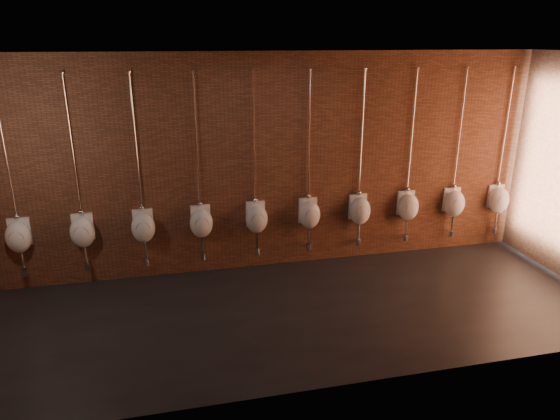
{
  "coord_description": "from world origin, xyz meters",
  "views": [
    {
      "loc": [
        -1.33,
        -5.49,
        3.36
      ],
      "look_at": [
        0.13,
        0.9,
        1.1
      ],
      "focal_mm": 32.0,
      "sensor_mm": 36.0,
      "label": 1
    }
  ],
  "objects_px": {
    "urinal_0": "(18,236)",
    "urinal_1": "(82,231)",
    "urinal_6": "(360,209)",
    "urinal_7": "(408,206)",
    "urinal_5": "(309,213)",
    "urinal_9": "(499,199)",
    "urinal_3": "(201,222)",
    "urinal_8": "(454,202)",
    "urinal_4": "(256,217)",
    "urinal_2": "(143,226)"
  },
  "relations": [
    {
      "from": "urinal_4",
      "to": "urinal_5",
      "type": "distance_m",
      "value": 0.82
    },
    {
      "from": "urinal_4",
      "to": "urinal_5",
      "type": "bearing_deg",
      "value": 0.0
    },
    {
      "from": "urinal_7",
      "to": "urinal_3",
      "type": "bearing_deg",
      "value": 180.0
    },
    {
      "from": "urinal_1",
      "to": "urinal_9",
      "type": "relative_size",
      "value": 1.0
    },
    {
      "from": "urinal_6",
      "to": "urinal_3",
      "type": "bearing_deg",
      "value": 180.0
    },
    {
      "from": "urinal_1",
      "to": "urinal_7",
      "type": "xyz_separation_m",
      "value": [
        4.9,
        0.0,
        0.0
      ]
    },
    {
      "from": "urinal_7",
      "to": "urinal_9",
      "type": "relative_size",
      "value": 1.0
    },
    {
      "from": "urinal_7",
      "to": "urinal_0",
      "type": "bearing_deg",
      "value": 180.0
    },
    {
      "from": "urinal_3",
      "to": "urinal_7",
      "type": "distance_m",
      "value": 3.27
    },
    {
      "from": "urinal_3",
      "to": "urinal_5",
      "type": "bearing_deg",
      "value": 0.0
    },
    {
      "from": "urinal_5",
      "to": "urinal_9",
      "type": "bearing_deg",
      "value": 0.0
    },
    {
      "from": "urinal_8",
      "to": "urinal_7",
      "type": "bearing_deg",
      "value": 180.0
    },
    {
      "from": "urinal_0",
      "to": "urinal_6",
      "type": "distance_m",
      "value": 4.9
    },
    {
      "from": "urinal_6",
      "to": "urinal_7",
      "type": "distance_m",
      "value": 0.82
    },
    {
      "from": "urinal_8",
      "to": "urinal_4",
      "type": "bearing_deg",
      "value": 180.0
    },
    {
      "from": "urinal_0",
      "to": "urinal_5",
      "type": "distance_m",
      "value": 4.08
    },
    {
      "from": "urinal_5",
      "to": "urinal_7",
      "type": "height_order",
      "value": "same"
    },
    {
      "from": "urinal_6",
      "to": "urinal_8",
      "type": "height_order",
      "value": "same"
    },
    {
      "from": "urinal_6",
      "to": "urinal_9",
      "type": "distance_m",
      "value": 2.45
    },
    {
      "from": "urinal_1",
      "to": "urinal_2",
      "type": "bearing_deg",
      "value": 0.0
    },
    {
      "from": "urinal_0",
      "to": "urinal_2",
      "type": "relative_size",
      "value": 1.0
    },
    {
      "from": "urinal_4",
      "to": "urinal_6",
      "type": "relative_size",
      "value": 1.0
    },
    {
      "from": "urinal_2",
      "to": "urinal_7",
      "type": "relative_size",
      "value": 1.0
    },
    {
      "from": "urinal_0",
      "to": "urinal_1",
      "type": "distance_m",
      "value": 0.82
    },
    {
      "from": "urinal_6",
      "to": "urinal_7",
      "type": "xyz_separation_m",
      "value": [
        0.82,
        0.0,
        0.0
      ]
    },
    {
      "from": "urinal_0",
      "to": "urinal_5",
      "type": "bearing_deg",
      "value": 0.0
    },
    {
      "from": "urinal_1",
      "to": "urinal_2",
      "type": "xyz_separation_m",
      "value": [
        0.82,
        0.0,
        0.0
      ]
    },
    {
      "from": "urinal_7",
      "to": "urinal_1",
      "type": "bearing_deg",
      "value": 180.0
    },
    {
      "from": "urinal_9",
      "to": "urinal_1",
      "type": "bearing_deg",
      "value": 180.0
    },
    {
      "from": "urinal_4",
      "to": "urinal_9",
      "type": "bearing_deg",
      "value": 0.0
    },
    {
      "from": "urinal_6",
      "to": "urinal_9",
      "type": "bearing_deg",
      "value": 0.0
    },
    {
      "from": "urinal_0",
      "to": "urinal_1",
      "type": "xyz_separation_m",
      "value": [
        0.82,
        0.0,
        0.0
      ]
    },
    {
      "from": "urinal_3",
      "to": "urinal_8",
      "type": "xyz_separation_m",
      "value": [
        4.08,
        0.0,
        0.0
      ]
    },
    {
      "from": "urinal_5",
      "to": "urinal_8",
      "type": "bearing_deg",
      "value": 0.0
    },
    {
      "from": "urinal_4",
      "to": "urinal_8",
      "type": "xyz_separation_m",
      "value": [
        3.27,
        0.0,
        0.0
      ]
    },
    {
      "from": "urinal_8",
      "to": "urinal_5",
      "type": "bearing_deg",
      "value": 180.0
    },
    {
      "from": "urinal_1",
      "to": "urinal_7",
      "type": "distance_m",
      "value": 4.9
    },
    {
      "from": "urinal_1",
      "to": "urinal_8",
      "type": "distance_m",
      "value": 5.72
    },
    {
      "from": "urinal_2",
      "to": "urinal_4",
      "type": "bearing_deg",
      "value": 0.0
    },
    {
      "from": "urinal_1",
      "to": "urinal_5",
      "type": "height_order",
      "value": "same"
    },
    {
      "from": "urinal_0",
      "to": "urinal_6",
      "type": "bearing_deg",
      "value": 0.0
    },
    {
      "from": "urinal_4",
      "to": "urinal_6",
      "type": "bearing_deg",
      "value": 0.0
    },
    {
      "from": "urinal_0",
      "to": "urinal_9",
      "type": "distance_m",
      "value": 7.35
    },
    {
      "from": "urinal_8",
      "to": "urinal_0",
      "type": "bearing_deg",
      "value": 180.0
    },
    {
      "from": "urinal_1",
      "to": "urinal_6",
      "type": "distance_m",
      "value": 4.08
    },
    {
      "from": "urinal_4",
      "to": "urinal_8",
      "type": "height_order",
      "value": "same"
    },
    {
      "from": "urinal_1",
      "to": "urinal_5",
      "type": "distance_m",
      "value": 3.27
    },
    {
      "from": "urinal_0",
      "to": "urinal_4",
      "type": "xyz_separation_m",
      "value": [
        3.27,
        0.0,
        0.0
      ]
    },
    {
      "from": "urinal_0",
      "to": "urinal_8",
      "type": "bearing_deg",
      "value": 0.0
    },
    {
      "from": "urinal_8",
      "to": "urinal_9",
      "type": "height_order",
      "value": "same"
    }
  ]
}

